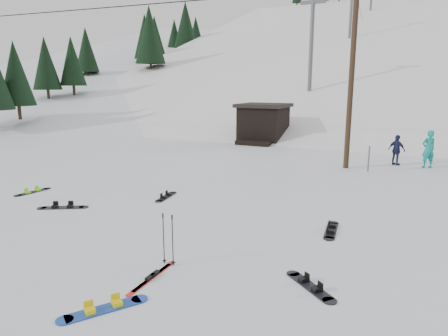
% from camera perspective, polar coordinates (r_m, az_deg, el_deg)
% --- Properties ---
extents(ground, '(200.00, 200.00, 0.00)m').
position_cam_1_polar(ground, '(9.04, -11.96, -15.41)').
color(ground, white).
rests_on(ground, ground).
extents(ski_slope, '(60.00, 85.24, 65.97)m').
position_cam_1_polar(ski_slope, '(63.55, 20.50, -3.57)').
color(ski_slope, white).
rests_on(ski_slope, ground).
extents(ridge_left, '(47.54, 95.03, 58.38)m').
position_cam_1_polar(ridge_left, '(69.70, -10.95, -0.86)').
color(ridge_left, white).
rests_on(ridge_left, ground).
extents(treeline_left, '(20.00, 64.00, 10.00)m').
position_cam_1_polar(treeline_left, '(60.68, -14.37, 7.63)').
color(treeline_left, black).
rests_on(treeline_left, ground).
extents(treeline_crest, '(50.00, 6.00, 10.00)m').
position_cam_1_polar(treeline_crest, '(92.50, 22.99, 8.41)').
color(treeline_crest, black).
rests_on(treeline_crest, ski_slope).
extents(utility_pole, '(2.00, 0.26, 9.00)m').
position_cam_1_polar(utility_pole, '(20.51, 17.79, 12.94)').
color(utility_pole, '#3A2819').
rests_on(utility_pole, ground).
extents(trail_sign, '(0.50, 0.09, 1.85)m').
position_cam_1_polar(trail_sign, '(20.14, 20.10, 3.08)').
color(trail_sign, '#595B60').
rests_on(trail_sign, ground).
extents(lift_hut, '(3.40, 4.10, 2.75)m').
position_cam_1_polar(lift_hut, '(29.14, 5.63, 6.43)').
color(lift_hut, black).
rests_on(lift_hut, ground).
extents(lift_tower_near, '(2.20, 0.36, 8.00)m').
position_cam_1_polar(lift_tower_near, '(37.57, 12.39, 17.35)').
color(lift_tower_near, '#595B60').
rests_on(lift_tower_near, ski_slope).
extents(lift_tower_mid, '(2.20, 0.36, 8.00)m').
position_cam_1_polar(lift_tower_mid, '(57.91, 17.76, 21.55)').
color(lift_tower_mid, '#595B60').
rests_on(lift_tower_mid, ski_slope).
extents(hero_snowboard, '(1.07, 1.47, 0.12)m').
position_cam_1_polar(hero_snowboard, '(8.15, -16.81, -18.65)').
color(hero_snowboard, '#1B4AB4').
rests_on(hero_snowboard, ground).
extents(hero_skis, '(0.15, 1.74, 0.09)m').
position_cam_1_polar(hero_skis, '(9.07, -10.21, -15.04)').
color(hero_skis, red).
rests_on(hero_skis, ground).
extents(ski_poles, '(0.34, 0.09, 1.22)m').
position_cam_1_polar(ski_poles, '(9.39, -7.99, -9.99)').
color(ski_poles, black).
rests_on(ski_poles, ground).
extents(board_scatter_a, '(1.50, 1.02, 0.12)m').
position_cam_1_polar(board_scatter_a, '(14.61, -22.04, -5.20)').
color(board_scatter_a, black).
rests_on(board_scatter_a, ground).
extents(board_scatter_b, '(0.46, 1.49, 0.10)m').
position_cam_1_polar(board_scatter_b, '(14.97, -8.28, -4.05)').
color(board_scatter_b, black).
rests_on(board_scatter_b, ground).
extents(board_scatter_c, '(0.41, 1.51, 0.11)m').
position_cam_1_polar(board_scatter_c, '(17.17, -25.63, -3.06)').
color(board_scatter_c, black).
rests_on(board_scatter_c, ground).
extents(board_scatter_d, '(1.24, 1.07, 0.11)m').
position_cam_1_polar(board_scatter_d, '(8.77, 12.20, -16.12)').
color(board_scatter_d, black).
rests_on(board_scatter_d, ground).
extents(board_scatter_f, '(0.44, 1.62, 0.11)m').
position_cam_1_polar(board_scatter_f, '(11.92, 15.07, -8.53)').
color(board_scatter_f, black).
rests_on(board_scatter_f, ground).
extents(skier_teal, '(0.82, 0.75, 1.88)m').
position_cam_1_polar(skier_teal, '(22.35, 27.17, 2.42)').
color(skier_teal, '#0E9085').
rests_on(skier_teal, ground).
extents(skier_navy, '(0.99, 0.78, 1.57)m').
position_cam_1_polar(skier_navy, '(22.36, 23.44, 2.36)').
color(skier_navy, '#1C2048').
rests_on(skier_navy, ground).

